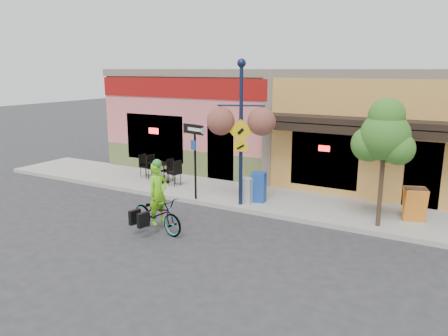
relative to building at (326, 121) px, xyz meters
name	(u,v)px	position (x,y,z in m)	size (l,w,h in m)	color
ground	(250,220)	(0.00, -7.50, -2.25)	(90.00, 90.00, 0.00)	#2D2D30
sidewalk	(276,201)	(0.00, -5.50, -2.17)	(24.00, 3.00, 0.15)	#9E9B93
curb	(258,213)	(0.00, -6.95, -2.17)	(24.00, 0.12, 0.15)	#A8A59E
building	(326,121)	(0.00, 0.00, 0.00)	(18.20, 8.20, 4.50)	#DE6D6F
bicycle	(157,214)	(-1.89, -9.61, -1.74)	(0.67, 1.92, 1.01)	maroon
cyclist_rider	(158,202)	(-1.84, -9.61, -1.38)	(0.63, 0.42, 1.74)	#72D716
lamp_post	(241,134)	(-0.78, -6.64, 0.24)	(1.50, 0.60, 4.69)	#121C3B
one_way_sign	(195,162)	(-2.40, -6.85, -0.81)	(0.99, 0.21, 2.57)	black
cafe_set_left	(164,170)	(-4.67, -5.62, -1.59)	(1.69, 0.85, 1.02)	black
cafe_set_right	(156,168)	(-5.22, -5.41, -1.61)	(1.62, 0.81, 0.97)	black
newspaper_box_blue	(259,187)	(-0.39, -6.06, -1.60)	(0.45, 0.40, 1.00)	#1A46A0
newspaper_box_grey	(247,190)	(-0.70, -6.35, -1.68)	(0.39, 0.35, 0.84)	#A3A3A3
street_tree	(383,163)	(3.56, -6.52, -0.27)	(1.43, 1.43, 3.66)	#3D7A26
sandwich_board	(416,206)	(4.45, -5.77, -1.60)	(0.60, 0.44, 1.01)	orange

